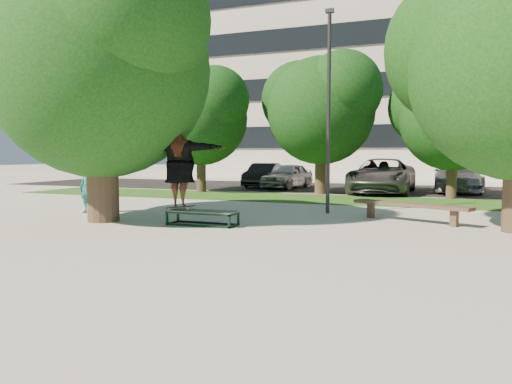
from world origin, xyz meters
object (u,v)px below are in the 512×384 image
at_px(tree_left, 99,55).
at_px(car_dark, 264,175).
at_px(lamppost, 329,109).
at_px(car_silver_b, 458,176).
at_px(grind_box, 202,218).
at_px(bench, 410,206).
at_px(car_silver_a, 287,176).
at_px(bystander, 88,187).
at_px(car_grey, 382,176).

bearing_deg(tree_left, car_dark, 92.83).
xyz_separation_m(tree_left, lamppost, (5.29, 3.91, -1.27)).
height_order(car_dark, car_silver_b, car_silver_b).
relative_size(grind_box, car_silver_b, 0.35).
bearing_deg(bench, car_silver_a, 146.76).
bearing_deg(car_dark, car_silver_b, -3.04).
xyz_separation_m(lamppost, car_silver_a, (-4.50, 9.90, -2.49)).
bearing_deg(bystander, tree_left, -37.92).
height_order(car_dark, car_grey, car_grey).
relative_size(car_dark, car_grey, 0.68).
relative_size(tree_left, bystander, 4.52).
xyz_separation_m(bystander, car_silver_b, (10.60, 13.28, -0.04)).
distance_m(lamppost, grind_box, 5.29).
distance_m(tree_left, bystander, 4.14).
bearing_deg(car_dark, car_grey, -20.57).
distance_m(car_silver_a, car_dark, 1.59).
xyz_separation_m(bench, car_dark, (-8.50, 11.52, 0.22)).
height_order(lamppost, car_silver_a, lamppost).
bearing_deg(tree_left, grind_box, 4.29).
xyz_separation_m(bystander, car_grey, (7.37, 11.16, 0.01)).
bearing_deg(bystander, car_grey, 57.61).
xyz_separation_m(bench, car_silver_b, (1.27, 11.73, 0.32)).
bearing_deg(bystander, lamppost, 22.29).
height_order(car_grey, car_silver_b, car_grey).
height_order(lamppost, bench, lamppost).
bearing_deg(bench, lamppost, -179.59).
relative_size(tree_left, car_grey, 1.24).
bearing_deg(car_dark, bench, -57.84).
bearing_deg(car_silver_b, car_grey, -148.55).
bearing_deg(car_silver_b, car_silver_a, -176.81).
height_order(tree_left, grind_box, tree_left).
bearing_deg(car_grey, car_silver_a, 164.21).
distance_m(bench, car_grey, 9.81).
height_order(grind_box, car_grey, car_grey).
bearing_deg(car_silver_b, bench, -97.95).
relative_size(tree_left, car_silver_a, 1.84).
distance_m(lamppost, bench, 3.86).
bearing_deg(car_grey, lamppost, -93.83).
xyz_separation_m(car_silver_a, car_dark, (-1.50, 0.51, -0.01)).
relative_size(tree_left, lamppost, 1.16).
distance_m(car_silver_a, car_grey, 5.22).
xyz_separation_m(lamppost, bench, (2.50, -1.11, -2.73)).
distance_m(bystander, car_dark, 13.10).
distance_m(lamppost, car_grey, 8.84).
bearing_deg(car_dark, car_silver_a, -23.12).
bearing_deg(car_dark, bystander, -97.91).
relative_size(lamppost, bench, 1.92).
distance_m(bystander, car_silver_b, 16.99).
bearing_deg(lamppost, bystander, -158.74).
bearing_deg(grind_box, car_silver_a, 98.91).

